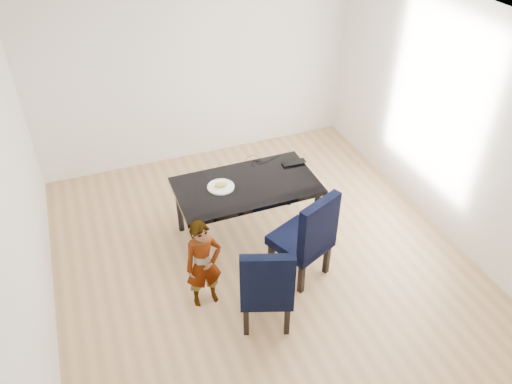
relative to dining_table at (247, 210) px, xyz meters
name	(u,v)px	position (x,y,z in m)	size (l,w,h in m)	color
floor	(262,262)	(0.00, -0.50, -0.38)	(4.50, 5.00, 0.01)	tan
ceiling	(265,24)	(0.00, -0.50, 2.33)	(4.50, 5.00, 0.01)	white
wall_back	(195,68)	(0.00, 2.00, 0.98)	(4.50, 0.01, 2.70)	white
wall_front	(417,375)	(0.00, -3.00, 0.98)	(4.50, 0.01, 2.70)	silver
wall_left	(17,215)	(-2.25, -0.50, 0.98)	(0.01, 5.00, 2.70)	silver
wall_right	(452,122)	(2.25, -0.50, 0.98)	(0.01, 5.00, 2.70)	white
dining_table	(247,210)	(0.00, 0.00, 0.00)	(1.60, 0.90, 0.75)	black
chair_left	(266,281)	(-0.26, -1.24, 0.14)	(0.50, 0.52, 1.03)	black
chair_right	(301,234)	(0.32, -0.78, 0.17)	(0.53, 0.55, 1.10)	black
child	(204,264)	(-0.76, -0.82, 0.14)	(0.38, 0.25, 1.03)	orange
plate	(221,187)	(-0.29, 0.05, 0.38)	(0.30, 0.30, 0.02)	white
sandwich	(221,185)	(-0.29, 0.03, 0.42)	(0.15, 0.07, 0.06)	gold
laptop	(293,161)	(0.68, 0.24, 0.39)	(0.29, 0.19, 0.02)	black
cable_tangle	(257,163)	(0.27, 0.35, 0.38)	(0.15, 0.15, 0.01)	black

